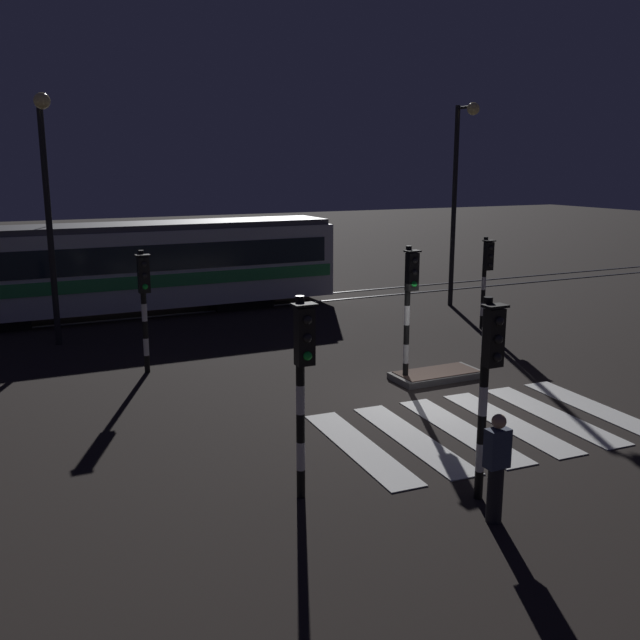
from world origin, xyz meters
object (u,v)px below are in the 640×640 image
at_px(traffic_light_median_centre, 410,294).
at_px(street_lamp_trackside_left, 47,191).
at_px(traffic_light_corner_near_left, 303,369).
at_px(traffic_light_corner_far_right, 486,269).
at_px(traffic_light_corner_far_left, 144,293).
at_px(tram, 122,267).
at_px(traffic_light_kerb_mid_left, 488,370).
at_px(pedestrian_waiting_at_kerb, 496,467).
at_px(street_lamp_trackside_right, 459,181).

height_order(traffic_light_median_centre, street_lamp_trackside_left, street_lamp_trackside_left).
xyz_separation_m(traffic_light_corner_near_left, traffic_light_corner_far_right, (10.27, 8.45, -0.21)).
relative_size(traffic_light_median_centre, traffic_light_corner_near_left, 1.02).
relative_size(traffic_light_corner_far_left, tram, 0.20).
bearing_deg(traffic_light_corner_far_left, traffic_light_median_centre, -32.72).
xyz_separation_m(street_lamp_trackside_left, tram, (2.56, 3.65, -2.79)).
height_order(traffic_light_corner_far_right, street_lamp_trackside_left, street_lamp_trackside_left).
bearing_deg(traffic_light_median_centre, traffic_light_corner_near_left, -136.87).
height_order(traffic_light_median_centre, traffic_light_kerb_mid_left, traffic_light_median_centre).
xyz_separation_m(traffic_light_corner_near_left, traffic_light_kerb_mid_left, (2.57, -1.28, -0.01)).
height_order(traffic_light_corner_far_left, tram, tram).
xyz_separation_m(traffic_light_corner_far_right, street_lamp_trackside_left, (-12.77, 3.61, 2.56)).
relative_size(traffic_light_kerb_mid_left, street_lamp_trackside_left, 0.46).
bearing_deg(traffic_light_median_centre, pedestrian_waiting_at_kerb, -111.66).
height_order(traffic_light_kerb_mid_left, street_lamp_trackside_left, street_lamp_trackside_left).
height_order(traffic_light_corner_far_left, traffic_light_corner_near_left, traffic_light_corner_near_left).
bearing_deg(traffic_light_corner_far_left, pedestrian_waiting_at_kerb, -73.24).
xyz_separation_m(traffic_light_corner_near_left, tram, (0.06, 15.71, -0.45)).
height_order(traffic_light_corner_near_left, pedestrian_waiting_at_kerb, traffic_light_corner_near_left).
xyz_separation_m(traffic_light_median_centre, street_lamp_trackside_left, (-7.36, 7.50, 2.31)).
bearing_deg(traffic_light_corner_far_left, street_lamp_trackside_right, 17.14).
bearing_deg(street_lamp_trackside_right, traffic_light_kerb_mid_left, -124.45).
distance_m(traffic_light_corner_near_left, street_lamp_trackside_left, 12.53).
relative_size(street_lamp_trackside_right, tram, 0.47).
bearing_deg(pedestrian_waiting_at_kerb, tram, 97.26).
bearing_deg(traffic_light_corner_near_left, traffic_light_corner_far_right, 39.43).
xyz_separation_m(traffic_light_kerb_mid_left, traffic_light_corner_far_right, (7.70, 9.73, -0.21)).
distance_m(traffic_light_corner_far_left, street_lamp_trackside_left, 4.93).
bearing_deg(street_lamp_trackside_left, pedestrian_waiting_at_kerb, -71.03).
height_order(traffic_light_corner_far_left, street_lamp_trackside_left, street_lamp_trackside_left).
relative_size(traffic_light_median_centre, pedestrian_waiting_at_kerb, 1.98).
relative_size(street_lamp_trackside_left, pedestrian_waiting_at_kerb, 4.18).
relative_size(traffic_light_kerb_mid_left, pedestrian_waiting_at_kerb, 1.94).
relative_size(traffic_light_median_centre, tram, 0.22).
relative_size(traffic_light_corner_far_left, street_lamp_trackside_right, 0.43).
distance_m(street_lamp_trackside_left, pedestrian_waiting_at_kerb, 15.21).
distance_m(traffic_light_kerb_mid_left, traffic_light_corner_far_right, 12.41).
distance_m(traffic_light_corner_far_right, pedestrian_waiting_at_kerb, 13.11).
bearing_deg(traffic_light_median_centre, tram, 113.33).
xyz_separation_m(traffic_light_median_centre, traffic_light_corner_far_right, (5.41, 3.89, -0.25)).
height_order(traffic_light_median_centre, traffic_light_corner_far_left, traffic_light_median_centre).
height_order(street_lamp_trackside_left, pedestrian_waiting_at_kerb, street_lamp_trackside_left).
bearing_deg(traffic_light_median_centre, traffic_light_kerb_mid_left, -111.48).
bearing_deg(street_lamp_trackside_left, traffic_light_corner_far_right, -15.78).
bearing_deg(pedestrian_waiting_at_kerb, traffic_light_kerb_mid_left, 66.67).
bearing_deg(street_lamp_trackside_left, street_lamp_trackside_right, -0.33).
bearing_deg(traffic_light_kerb_mid_left, traffic_light_corner_far_right, 51.61).
bearing_deg(street_lamp_trackside_right, traffic_light_median_centre, -132.50).
xyz_separation_m(traffic_light_corner_far_left, traffic_light_corner_near_left, (0.73, -8.15, 0.10)).
distance_m(traffic_light_kerb_mid_left, tram, 17.18).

